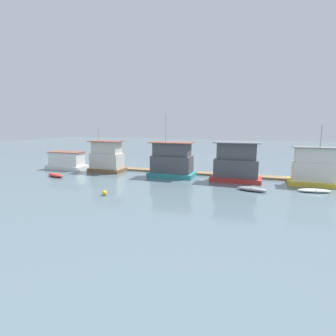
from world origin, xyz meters
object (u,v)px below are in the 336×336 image
houseboat_red (236,165)px  dinghy_red (56,175)px  houseboat_yellow (314,168)px  mooring_post_near_left (301,175)px  buoy_yellow (104,193)px  houseboat_teal (172,161)px  houseboat_white (67,161)px  houseboat_brown (107,158)px  dinghy_grey (252,189)px  dinghy_white (314,191)px

houseboat_red → dinghy_red: houseboat_red is taller
houseboat_red → houseboat_yellow: 9.62m
houseboat_red → mooring_post_near_left: bearing=14.9°
buoy_yellow → houseboat_yellow: bearing=30.3°
houseboat_teal → houseboat_yellow: houseboat_teal is taller
houseboat_red → buoy_yellow: 18.10m
houseboat_white → houseboat_yellow: bearing=0.6°
houseboat_brown → dinghy_grey: size_ratio=2.03×
houseboat_white → mooring_post_near_left: size_ratio=3.59×
houseboat_white → dinghy_grey: houseboat_white is taller
houseboat_red → houseboat_yellow: (9.59, 0.78, -0.08)m
dinghy_grey → dinghy_white: dinghy_grey is taller
houseboat_yellow → houseboat_teal: bearing=-178.2°
houseboat_teal → houseboat_red: houseboat_teal is taller
dinghy_white → buoy_yellow: size_ratio=6.75×
dinghy_red → dinghy_white: dinghy_red is taller
houseboat_brown → houseboat_teal: (11.45, -0.36, 0.02)m
houseboat_teal → dinghy_grey: houseboat_teal is taller
houseboat_white → houseboat_red: 28.86m
houseboat_teal → houseboat_red: 9.36m
houseboat_white → houseboat_red: size_ratio=1.00×
houseboat_teal → houseboat_red: (9.36, -0.20, -0.01)m
houseboat_brown → buoy_yellow: houseboat_brown is taller
houseboat_brown → dinghy_red: 8.30m
dinghy_red → buoy_yellow: bearing=-27.4°
dinghy_grey → houseboat_white: bearing=170.2°
mooring_post_near_left → buoy_yellow: 25.93m
houseboat_yellow → houseboat_white: bearing=-179.4°
houseboat_teal → dinghy_red: size_ratio=2.51×
houseboat_yellow → mooring_post_near_left: houseboat_yellow is taller
houseboat_white → houseboat_brown: bearing=1.4°
buoy_yellow → houseboat_white: bearing=141.1°
dinghy_white → mooring_post_near_left: mooring_post_near_left is taller
houseboat_teal → houseboat_yellow: size_ratio=1.21×
houseboat_teal → dinghy_grey: size_ratio=2.60×
mooring_post_near_left → houseboat_teal: bearing=-173.5°
houseboat_white → buoy_yellow: 20.40m
houseboat_white → mooring_post_near_left: bearing=2.9°
houseboat_teal → dinghy_white: 18.94m
houseboat_red → buoy_yellow: (-13.00, -12.43, -2.01)m
houseboat_yellow → mooring_post_near_left: (-1.21, 1.45, -1.26)m
houseboat_brown → houseboat_red: (20.81, -0.56, 0.01)m
houseboat_red → dinghy_white: (9.15, -3.24, -2.09)m
houseboat_brown → houseboat_teal: houseboat_teal is taller
houseboat_red → buoy_yellow: size_ratio=12.16×
dinghy_red → dinghy_grey: (28.06, 0.79, -0.02)m
dinghy_white → buoy_yellow: (-22.15, -9.19, 0.08)m
houseboat_red → dinghy_grey: size_ratio=1.90×
houseboat_white → houseboat_yellow: 38.44m
houseboat_brown → dinghy_red: houseboat_brown is taller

